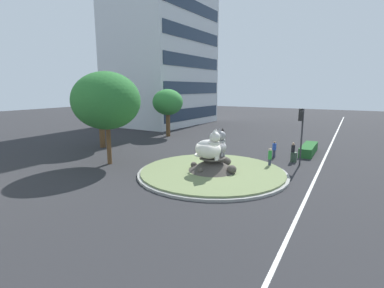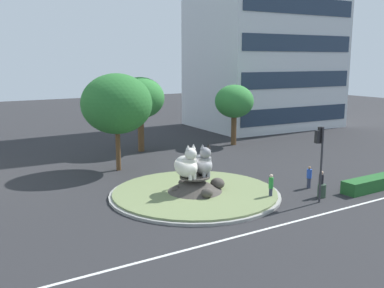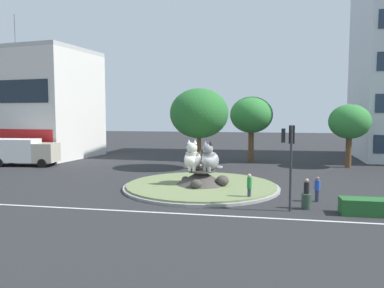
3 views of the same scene
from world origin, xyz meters
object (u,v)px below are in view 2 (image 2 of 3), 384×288
(broadleaf_tree_behind_island, at_px, (117,104))
(litter_bin, at_px, (322,191))
(pedestrian_blue_shirt, at_px, (309,177))
(traffic_light_mast, at_px, (320,148))
(pedestrian_black_shirt, at_px, (321,183))
(third_tree_left, at_px, (140,98))
(pedestrian_green_shirt, at_px, (271,186))
(cat_statue_white, at_px, (187,165))
(second_tree_near_tower, at_px, (234,102))
(cat_statue_grey, at_px, (203,163))

(broadleaf_tree_behind_island, relative_size, litter_bin, 8.95)
(broadleaf_tree_behind_island, height_order, pedestrian_blue_shirt, broadleaf_tree_behind_island)
(traffic_light_mast, relative_size, pedestrian_blue_shirt, 3.08)
(pedestrian_black_shirt, bearing_deg, third_tree_left, 160.16)
(pedestrian_blue_shirt, distance_m, pedestrian_green_shirt, 4.31)
(pedestrian_black_shirt, height_order, pedestrian_blue_shirt, pedestrian_black_shirt)
(cat_statue_white, xyz_separation_m, pedestrian_blue_shirt, (8.59, -2.81, -1.38))
(traffic_light_mast, bearing_deg, second_tree_near_tower, -12.74)
(cat_statue_white, bearing_deg, second_tree_near_tower, 128.02)
(pedestrian_green_shirt, bearing_deg, cat_statue_white, -87.44)
(traffic_light_mast, bearing_deg, broadleaf_tree_behind_island, 36.19)
(cat_statue_white, xyz_separation_m, second_tree_near_tower, (13.92, 13.21, 2.47))
(second_tree_near_tower, xyz_separation_m, pedestrian_green_shirt, (-9.58, -16.71, -3.73))
(cat_statue_white, relative_size, traffic_light_mast, 0.49)
(cat_statue_white, xyz_separation_m, litter_bin, (7.70, -4.82, -1.77))
(pedestrian_blue_shirt, bearing_deg, pedestrian_green_shirt, 6.75)
(cat_statue_white, distance_m, pedestrian_black_shirt, 9.12)
(cat_statue_white, relative_size, litter_bin, 2.71)
(pedestrian_green_shirt, bearing_deg, third_tree_left, -137.29)
(cat_statue_white, height_order, pedestrian_blue_shirt, cat_statue_white)
(traffic_light_mast, relative_size, broadleaf_tree_behind_island, 0.61)
(cat_statue_white, relative_size, third_tree_left, 0.33)
(cat_statue_white, height_order, pedestrian_green_shirt, cat_statue_white)
(pedestrian_green_shirt, bearing_deg, traffic_light_mast, 91.92)
(cat_statue_white, distance_m, cat_statue_grey, 1.30)
(pedestrian_black_shirt, bearing_deg, cat_statue_grey, -156.94)
(cat_statue_white, height_order, litter_bin, cat_statue_white)
(traffic_light_mast, xyz_separation_m, litter_bin, (1.05, 0.59, -3.17))
(third_tree_left, xyz_separation_m, pedestrian_black_shirt, (3.79, -20.14, -4.38))
(cat_statue_white, xyz_separation_m, cat_statue_grey, (1.30, 0.01, -0.04))
(pedestrian_blue_shirt, relative_size, litter_bin, 1.78)
(cat_statue_white, relative_size, cat_statue_grey, 1.09)
(cat_statue_white, relative_size, broadleaf_tree_behind_island, 0.30)
(traffic_light_mast, relative_size, pedestrian_green_shirt, 2.77)
(cat_statue_white, xyz_separation_m, third_tree_left, (3.91, 15.43, 3.13))
(broadleaf_tree_behind_island, bearing_deg, pedestrian_blue_shirt, -51.54)
(broadleaf_tree_behind_island, relative_size, pedestrian_black_shirt, 4.49)
(broadleaf_tree_behind_island, height_order, third_tree_left, broadleaf_tree_behind_island)
(third_tree_left, relative_size, litter_bin, 8.28)
(cat_statue_white, relative_size, pedestrian_green_shirt, 1.37)
(cat_statue_white, bearing_deg, pedestrian_black_shirt, 53.05)
(second_tree_near_tower, xyz_separation_m, pedestrian_blue_shirt, (-5.32, -16.03, -3.85))
(traffic_light_mast, xyz_separation_m, pedestrian_blue_shirt, (1.94, 2.59, -2.78))
(pedestrian_black_shirt, height_order, litter_bin, pedestrian_black_shirt)
(pedestrian_green_shirt, bearing_deg, litter_bin, 110.00)
(cat_statue_white, relative_size, pedestrian_black_shirt, 1.36)
(litter_bin, bearing_deg, cat_statue_grey, 142.96)
(second_tree_near_tower, bearing_deg, pedestrian_green_shirt, -119.83)
(pedestrian_green_shirt, xyz_separation_m, litter_bin, (3.37, -1.32, -0.51))
(third_tree_left, height_order, pedestrian_green_shirt, third_tree_left)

